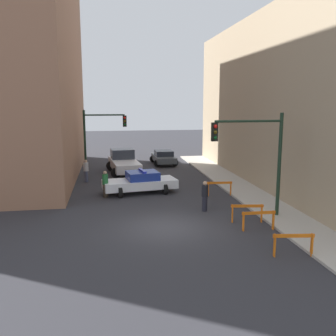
# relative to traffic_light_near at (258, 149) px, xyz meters

# --- Properties ---
(ground_plane) EXTENTS (120.00, 120.00, 0.00)m
(ground_plane) POSITION_rel_traffic_light_near_xyz_m (-4.73, -0.72, -3.53)
(ground_plane) COLOR #2D2D33
(sidewalk_right) EXTENTS (2.40, 44.00, 0.12)m
(sidewalk_right) POSITION_rel_traffic_light_near_xyz_m (1.47, -0.72, -3.47)
(sidewalk_right) COLOR #B2ADA3
(sidewalk_right) RESTS_ON ground_plane
(building_right) EXTENTS (12.00, 28.00, 11.77)m
(building_right) POSITION_rel_traffic_light_near_xyz_m (8.67, 7.28, 2.36)
(building_right) COLOR tan
(building_right) RESTS_ON ground_plane
(traffic_light_near) EXTENTS (3.64, 0.35, 5.20)m
(traffic_light_near) POSITION_rel_traffic_light_near_xyz_m (0.00, 0.00, 0.00)
(traffic_light_near) COLOR black
(traffic_light_near) RESTS_ON sidewalk_right
(traffic_light_far) EXTENTS (3.44, 0.35, 5.20)m
(traffic_light_far) POSITION_rel_traffic_light_near_xyz_m (-8.03, 13.10, -0.13)
(traffic_light_far) COLOR black
(traffic_light_far) RESTS_ON ground_plane
(police_car) EXTENTS (4.93, 2.81, 1.52)m
(police_car) POSITION_rel_traffic_light_near_xyz_m (-5.30, 6.27, -2.81)
(police_car) COLOR white
(police_car) RESTS_ON ground_plane
(white_truck) EXTENTS (3.00, 5.58, 1.90)m
(white_truck) POSITION_rel_traffic_light_near_xyz_m (-6.05, 13.38, -2.62)
(white_truck) COLOR silver
(white_truck) RESTS_ON ground_plane
(parked_car_near) EXTENTS (2.35, 4.35, 1.31)m
(parked_car_near) POSITION_rel_traffic_light_near_xyz_m (-2.15, 17.24, -2.86)
(parked_car_near) COLOR #474C51
(parked_car_near) RESTS_ON ground_plane
(pedestrian_crossing) EXTENTS (0.50, 0.50, 1.66)m
(pedestrian_crossing) POSITION_rel_traffic_light_near_xyz_m (-7.54, 5.50, -2.67)
(pedestrian_crossing) COLOR #382D23
(pedestrian_crossing) RESTS_ON ground_plane
(pedestrian_corner) EXTENTS (0.51, 0.51, 1.66)m
(pedestrian_corner) POSITION_rel_traffic_light_near_xyz_m (-8.96, 10.25, -2.67)
(pedestrian_corner) COLOR #474C66
(pedestrian_corner) RESTS_ON ground_plane
(pedestrian_sidewalk) EXTENTS (0.43, 0.43, 1.66)m
(pedestrian_sidewalk) POSITION_rel_traffic_light_near_xyz_m (-2.23, 1.61, -2.67)
(pedestrian_sidewalk) COLOR black
(pedestrian_sidewalk) RESTS_ON ground_plane
(barrier_front) EXTENTS (1.59, 0.35, 0.90)m
(barrier_front) POSITION_rel_traffic_light_near_xyz_m (-0.42, -4.78, -2.91)
(barrier_front) COLOR orange
(barrier_front) RESTS_ON ground_plane
(barrier_mid) EXTENTS (1.60, 0.18, 0.90)m
(barrier_mid) POSITION_rel_traffic_light_near_xyz_m (-0.56, -1.76, -2.91)
(barrier_mid) COLOR orange
(barrier_mid) RESTS_ON ground_plane
(barrier_back) EXTENTS (1.59, 0.37, 0.90)m
(barrier_back) POSITION_rel_traffic_light_near_xyz_m (-0.67, -0.58, -2.91)
(barrier_back) COLOR orange
(barrier_back) RESTS_ON ground_plane
(barrier_corner) EXTENTS (1.60, 0.26, 0.90)m
(barrier_corner) POSITION_rel_traffic_light_near_xyz_m (-0.45, 4.73, -2.91)
(barrier_corner) COLOR orange
(barrier_corner) RESTS_ON ground_plane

